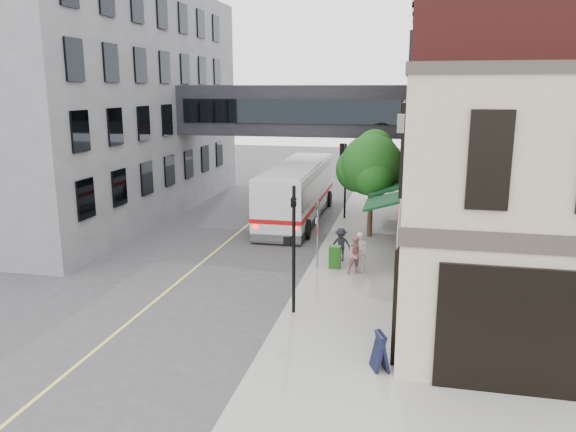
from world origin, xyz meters
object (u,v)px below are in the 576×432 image
at_px(pedestrian_b, 356,255).
at_px(sandwich_board, 380,351).
at_px(bus, 298,189).
at_px(pedestrian_c, 341,245).
at_px(newspaper_box, 335,257).
at_px(pedestrian_a, 360,252).

xyz_separation_m(pedestrian_b, sandwich_board, (1.47, -8.18, -0.27)).
bearing_deg(bus, pedestrian_c, -66.28).
bearing_deg(newspaper_box, bus, 109.11).
bearing_deg(pedestrian_b, bus, 87.35).
distance_m(newspaper_box, sandwich_board, 9.12).
distance_m(bus, newspaper_box, 10.17).
bearing_deg(bus, newspaper_box, -69.33).
height_order(pedestrian_a, newspaper_box, pedestrian_a).
xyz_separation_m(pedestrian_c, newspaper_box, (-0.13, -1.05, -0.28)).
height_order(pedestrian_c, sandwich_board, pedestrian_c).
bearing_deg(bus, pedestrian_b, -65.62).
distance_m(pedestrian_b, sandwich_board, 8.31).
relative_size(bus, pedestrian_c, 8.01).
distance_m(bus, sandwich_board, 19.23).
xyz_separation_m(pedestrian_b, pedestrian_c, (-0.86, 1.65, -0.05)).
relative_size(pedestrian_b, newspaper_box, 1.66).
relative_size(pedestrian_c, sandwich_board, 1.42).
relative_size(bus, sandwich_board, 11.38).
bearing_deg(pedestrian_a, bus, 114.82).
bearing_deg(bus, pedestrian_a, -64.08).
distance_m(bus, pedestrian_a, 10.70).
bearing_deg(pedestrian_b, pedestrian_a, 50.18).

